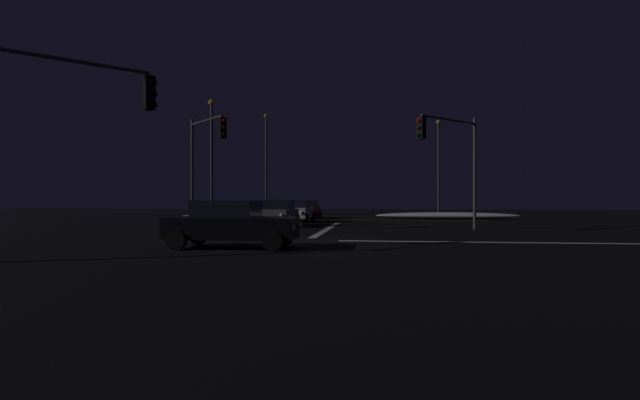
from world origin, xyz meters
TOP-DOWN VIEW (x-y plane):
  - ground at (0.00, 0.00)m, footprint 120.00×120.00m
  - stop_line_north at (0.00, 7.44)m, footprint 0.35×12.67m
  - centre_line_ns at (0.00, 19.04)m, footprint 22.00×0.15m
  - crosswalk_bar_east at (7.54, 0.00)m, footprint 12.67×0.40m
  - snow_bank_left_curb at (-8.24, 20.12)m, footprint 10.85×1.50m
  - snow_bank_right_curb at (8.24, 20.91)m, footprint 11.43×1.50m
  - sedan_gray at (-3.20, 9.57)m, footprint 2.02×4.33m
  - sedan_white at (-2.97, 15.02)m, footprint 2.02×4.33m
  - sedan_red at (-3.16, 20.95)m, footprint 2.02×4.33m
  - sedan_black_crossing at (-2.09, -3.17)m, footprint 4.33×2.02m
  - traffic_signal_sw at (-6.29, -6.29)m, footprint 3.80×3.80m
  - traffic_signal_ne at (6.49, 6.49)m, footprint 3.39×3.39m
  - traffic_signal_nw at (-6.69, 6.69)m, footprint 3.00×3.00m
  - streetlamp_left_far at (-8.54, 29.04)m, footprint 0.44×0.44m
  - streetlamp_right_far at (8.54, 29.04)m, footprint 0.44×0.44m
  - streetlamp_left_near at (-8.54, 13.04)m, footprint 0.44×0.44m

SIDE VIEW (x-z plane):
  - ground at x=0.00m, z-range -0.10..0.00m
  - stop_line_north at x=0.00m, z-range 0.00..0.01m
  - centre_line_ns at x=0.00m, z-range 0.00..0.01m
  - crosswalk_bar_east at x=7.54m, z-range 0.00..0.01m
  - snow_bank_left_curb at x=-8.24m, z-range 0.00..0.40m
  - snow_bank_right_curb at x=8.24m, z-range 0.00..0.57m
  - sedan_gray at x=-3.20m, z-range 0.02..1.59m
  - sedan_white at x=-2.97m, z-range 0.02..1.59m
  - sedan_red at x=-3.16m, z-range 0.02..1.59m
  - sedan_black_crossing at x=-2.09m, z-range 0.02..1.59m
  - traffic_signal_sw at x=-6.29m, z-range 1.17..7.01m
  - traffic_signal_ne at x=6.49m, z-range 1.15..7.08m
  - traffic_signal_nw at x=-6.69m, z-range 1.16..7.34m
  - streetlamp_left_near at x=-8.54m, z-range 0.68..9.10m
  - streetlamp_right_far at x=8.54m, z-range 0.69..10.01m
  - streetlamp_left_far at x=-8.54m, z-range 0.71..10.97m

